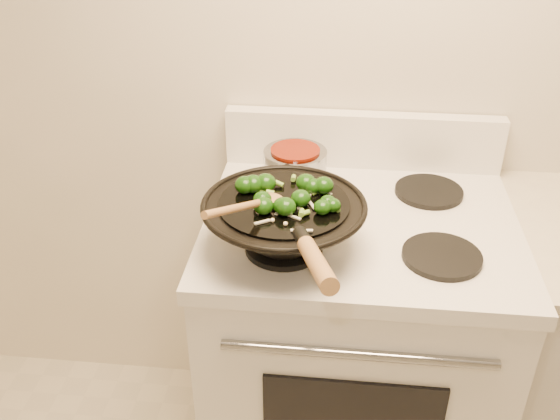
# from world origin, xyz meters

# --- Properties ---
(stove) EXTENTS (0.78, 0.67, 1.08)m
(stove) POSITION_xyz_m (-0.13, 1.17, 0.47)
(stove) COLOR white
(stove) RESTS_ON ground
(wok) EXTENTS (0.37, 0.61, 0.22)m
(wok) POSITION_xyz_m (-0.31, 1.02, 1.00)
(wok) COLOR black
(wok) RESTS_ON stove
(stirfry) EXTENTS (0.24, 0.23, 0.04)m
(stirfry) POSITION_xyz_m (-0.31, 1.03, 1.06)
(stirfry) COLOR #113908
(stirfry) RESTS_ON wok
(wooden_spoon) EXTENTS (0.14, 0.27, 0.11)m
(wooden_spoon) POSITION_xyz_m (-0.37, 0.95, 1.08)
(wooden_spoon) COLOR #9B6D3D
(wooden_spoon) RESTS_ON wok
(saucepan) EXTENTS (0.17, 0.27, 0.10)m
(saucepan) POSITION_xyz_m (-0.31, 1.32, 0.98)
(saucepan) COLOR gray
(saucepan) RESTS_ON stove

